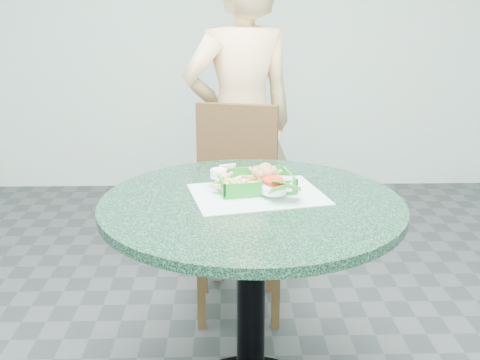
{
  "coord_description": "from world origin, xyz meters",
  "views": [
    {
      "loc": [
        -0.08,
        -1.66,
        1.36
      ],
      "look_at": [
        -0.03,
        0.1,
        0.8
      ],
      "focal_mm": 42.0,
      "sensor_mm": 36.0,
      "label": 1
    }
  ],
  "objects_px": {
    "dining_chair": "(237,195)",
    "diner_person": "(241,119)",
    "sauce_ramekin": "(221,177)",
    "cafe_table": "(251,255)",
    "food_basket": "(255,190)",
    "crab_sandwich": "(264,181)"
  },
  "relations": [
    {
      "from": "diner_person",
      "to": "sauce_ramekin",
      "type": "bearing_deg",
      "value": 63.66
    },
    {
      "from": "crab_sandwich",
      "to": "food_basket",
      "type": "bearing_deg",
      "value": 166.65
    },
    {
      "from": "cafe_table",
      "to": "diner_person",
      "type": "distance_m",
      "value": 1.05
    },
    {
      "from": "cafe_table",
      "to": "crab_sandwich",
      "type": "xyz_separation_m",
      "value": [
        0.04,
        0.09,
        0.22
      ]
    },
    {
      "from": "cafe_table",
      "to": "food_basket",
      "type": "relative_size",
      "value": 3.96
    },
    {
      "from": "dining_chair",
      "to": "food_basket",
      "type": "height_order",
      "value": "dining_chair"
    },
    {
      "from": "food_basket",
      "to": "dining_chair",
      "type": "bearing_deg",
      "value": 94.16
    },
    {
      "from": "dining_chair",
      "to": "sauce_ramekin",
      "type": "relative_size",
      "value": 17.2
    },
    {
      "from": "cafe_table",
      "to": "diner_person",
      "type": "relative_size",
      "value": 0.58
    },
    {
      "from": "cafe_table",
      "to": "diner_person",
      "type": "bearing_deg",
      "value": 90.41
    },
    {
      "from": "diner_person",
      "to": "sauce_ramekin",
      "type": "height_order",
      "value": "diner_person"
    },
    {
      "from": "dining_chair",
      "to": "food_basket",
      "type": "bearing_deg",
      "value": -72.28
    },
    {
      "from": "cafe_table",
      "to": "sauce_ramekin",
      "type": "distance_m",
      "value": 0.28
    },
    {
      "from": "dining_chair",
      "to": "sauce_ramekin",
      "type": "height_order",
      "value": "dining_chair"
    },
    {
      "from": "cafe_table",
      "to": "diner_person",
      "type": "height_order",
      "value": "diner_person"
    },
    {
      "from": "cafe_table",
      "to": "food_basket",
      "type": "xyz_separation_m",
      "value": [
        0.02,
        0.1,
        0.19
      ]
    },
    {
      "from": "dining_chair",
      "to": "crab_sandwich",
      "type": "xyz_separation_m",
      "value": [
        0.07,
        -0.63,
        0.27
      ]
    },
    {
      "from": "dining_chair",
      "to": "diner_person",
      "type": "xyz_separation_m",
      "value": [
        0.02,
        0.29,
        0.29
      ]
    },
    {
      "from": "diner_person",
      "to": "crab_sandwich",
      "type": "bearing_deg",
      "value": 72.85
    },
    {
      "from": "cafe_table",
      "to": "sauce_ramekin",
      "type": "height_order",
      "value": "sauce_ramekin"
    },
    {
      "from": "diner_person",
      "to": "food_basket",
      "type": "height_order",
      "value": "diner_person"
    },
    {
      "from": "diner_person",
      "to": "crab_sandwich",
      "type": "height_order",
      "value": "diner_person"
    }
  ]
}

